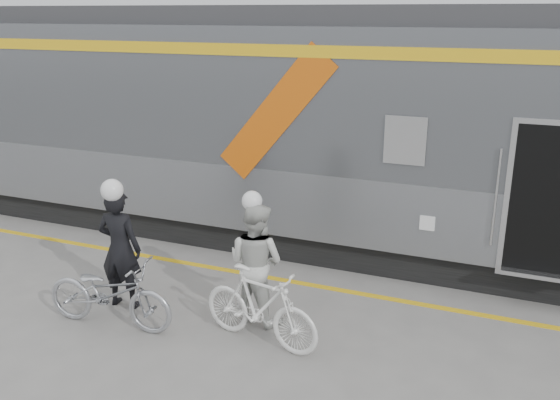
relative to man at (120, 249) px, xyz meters
The scene contains 9 objects.
ground 1.73m from the man, 21.25° to the right, with size 90.00×90.00×0.00m, color slate.
train 5.04m from the man, 48.22° to the left, with size 24.00×3.17×4.10m.
safety_strip 2.30m from the man, 48.92° to the left, with size 24.00×0.12×0.01m, color gold.
man is the anchor object (origin of this frame).
bicycle_left 0.70m from the man, 70.02° to the right, with size 0.63×1.81×0.95m, color #A2A4AA.
woman 1.94m from the man, 10.52° to the left, with size 0.81×0.63×1.66m, color beige.
bicycle_right 2.25m from the man, ahead, with size 0.47×1.67×1.01m, color white.
helmet_man 1.01m from the man, ahead, with size 0.30×0.30×0.30m, color white.
helmet_woman 2.15m from the man, 10.52° to the left, with size 0.27×0.27×0.27m, color white.
Camera 1 is at (3.53, -5.67, 4.01)m, focal length 38.00 mm.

